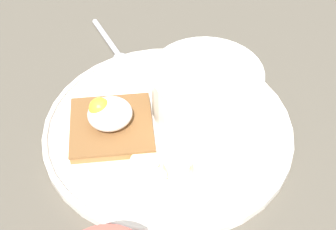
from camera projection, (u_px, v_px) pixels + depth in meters
The scene contains 11 objects.
ground_plane at pixel (168, 137), 59.10cm from camera, with size 120.00×120.00×2.00cm, color #504A3F.
plate at pixel (168, 128), 57.82cm from camera, with size 30.72×30.72×1.60cm.
oatmeal_bowl at pixel (206, 90), 57.64cm from camera, with size 13.70×13.70×6.44cm.
toast_slice at pixel (112, 126), 56.72cm from camera, with size 11.91×11.91×1.26cm.
poached_egg at pixel (108, 113), 55.11cm from camera, with size 5.35×5.04×3.79cm.
banana_slice_front at pixel (154, 179), 51.28cm from camera, with size 4.23×4.26×1.37cm.
banana_slice_left at pixel (177, 164), 52.61cm from camera, with size 4.38×4.37×1.45cm.
banana_slice_back at pixel (145, 163), 52.98cm from camera, with size 4.36×4.35×1.00cm.
banana_slice_right at pixel (207, 168), 52.25cm from camera, with size 4.45×4.37×1.57cm.
banana_slice_inner at pixel (172, 194), 49.76cm from camera, with size 4.49×4.44×1.61cm.
spoon at pixel (114, 49), 69.72cm from camera, with size 3.25×13.06×0.80cm.
Camera 1 is at (-13.34, -37.31, 44.94)cm, focal length 50.00 mm.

